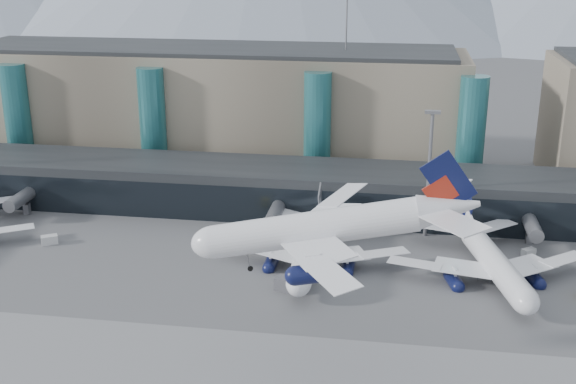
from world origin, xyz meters
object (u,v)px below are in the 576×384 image
object	(u,v)px
veh_b	(245,240)
veh_c	(287,285)
veh_g	(324,242)
jet_parked_mid	(312,237)
jet_parked_right	(489,249)
veh_d	(529,252)
hero_jet	(342,217)
lightmast_mid	(429,167)
veh_a	(49,240)

from	to	relation	value
veh_b	veh_c	bearing A→B (deg)	-136.07
veh_b	veh_g	size ratio (longest dim) A/B	1.09
jet_parked_mid	jet_parked_right	distance (m)	31.60
jet_parked_right	veh_d	size ratio (longest dim) A/B	14.71
hero_jet	veh_g	size ratio (longest dim) A/B	14.37
jet_parked_mid	veh_b	bearing A→B (deg)	68.70
jet_parked_right	veh_g	xyz separation A→B (m)	(-29.93, 7.71, -3.87)
jet_parked_right	lightmast_mid	bearing A→B (deg)	20.22
veh_a	veh_g	bearing A→B (deg)	-23.41
lightmast_mid	veh_c	size ratio (longest dim) A/B	6.30
veh_g	veh_a	bearing A→B (deg)	-110.83
veh_b	lightmast_mid	bearing A→B (deg)	-61.32
jet_parked_mid	veh_a	distance (m)	51.66
veh_a	veh_d	size ratio (longest dim) A/B	1.18
jet_parked_right	veh_b	bearing A→B (deg)	69.49
jet_parked_mid	veh_g	world-z (taller)	jet_parked_mid
veh_c	veh_d	distance (m)	47.54
veh_g	jet_parked_mid	bearing A→B (deg)	-42.06
veh_a	veh_b	distance (m)	38.19
veh_a	veh_g	world-z (taller)	veh_a
lightmast_mid	jet_parked_mid	world-z (taller)	lightmast_mid
jet_parked_right	veh_d	world-z (taller)	jet_parked_right
hero_jet	veh_c	size ratio (longest dim) A/B	9.41
lightmast_mid	veh_d	size ratio (longest dim) A/B	9.86
hero_jet	veh_g	xyz separation A→B (m)	(-6.68, 44.66, -22.51)
lightmast_mid	jet_parked_right	size ratio (longest dim) A/B	0.67
hero_jet	jet_parked_mid	size ratio (longest dim) A/B	1.02
jet_parked_right	veh_d	bearing A→B (deg)	-55.98
veh_b	veh_g	bearing A→B (deg)	-71.95
veh_a	veh_b	size ratio (longest dim) A/B	1.06
veh_c	veh_b	bearing A→B (deg)	141.45
jet_parked_mid	veh_b	world-z (taller)	jet_parked_mid
veh_a	veh_d	xyz separation A→B (m)	(91.57, 8.43, -0.12)
hero_jet	jet_parked_right	bearing A→B (deg)	55.52
jet_parked_mid	veh_b	size ratio (longest dim) A/B	12.93
jet_parked_mid	veh_c	bearing A→B (deg)	169.16
hero_jet	jet_parked_right	size ratio (longest dim) A/B	1.00
lightmast_mid	veh_c	xyz separation A→B (m)	(-23.55, -28.49, -13.29)
lightmast_mid	veh_a	distance (m)	75.47
lightmast_mid	veh_b	xyz separation A→B (m)	(-34.79, -10.08, -13.58)
veh_a	veh_c	xyz separation A→B (m)	(49.01, -12.74, 0.27)
hero_jet	veh_d	distance (m)	60.19
jet_parked_right	veh_c	world-z (taller)	jet_parked_right
hero_jet	veh_a	xyz separation A→B (m)	(-59.86, 37.50, -22.42)
jet_parked_mid	veh_b	distance (m)	15.24
jet_parked_mid	veh_a	bearing A→B (deg)	90.40
veh_c	lightmast_mid	bearing A→B (deg)	70.46
veh_d	hero_jet	bearing A→B (deg)	-161.04
veh_a	lightmast_mid	bearing A→B (deg)	-18.83
lightmast_mid	jet_parked_mid	distance (m)	27.90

